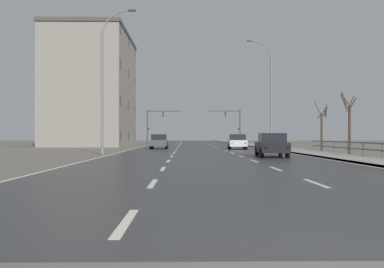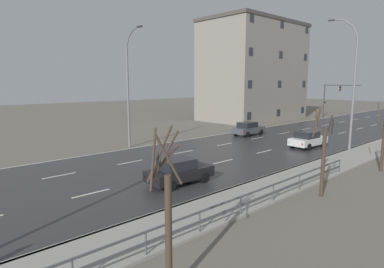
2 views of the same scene
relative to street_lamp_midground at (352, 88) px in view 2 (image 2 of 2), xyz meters
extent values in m
cube|color=#666056|center=(-7.44, 8.57, -5.67)|extent=(160.00, 160.00, 0.12)
cube|color=#303033|center=(-7.44, 20.57, -5.60)|extent=(14.00, 120.00, 0.02)
cube|color=beige|center=(-9.77, -21.23, -5.59)|extent=(0.16, 2.20, 0.01)
cube|color=beige|center=(-9.77, -15.83, -5.59)|extent=(0.16, 2.20, 0.01)
cube|color=beige|center=(-9.77, -10.43, -5.59)|extent=(0.16, 2.20, 0.01)
cube|color=beige|center=(-9.77, -5.03, -5.59)|extent=(0.16, 2.20, 0.01)
cube|color=beige|center=(-9.77, 0.37, -5.59)|extent=(0.16, 2.20, 0.01)
cube|color=beige|center=(-9.77, 5.77, -5.59)|extent=(0.16, 2.20, 0.01)
cube|color=beige|center=(-9.77, 11.17, -5.59)|extent=(0.16, 2.20, 0.01)
cube|color=beige|center=(-9.77, 16.57, -5.59)|extent=(0.16, 2.20, 0.01)
cube|color=beige|center=(-9.77, 21.97, -5.59)|extent=(0.16, 2.20, 0.01)
cube|color=beige|center=(-9.77, 27.37, -5.59)|extent=(0.16, 2.20, 0.01)
cube|color=beige|center=(-9.77, 32.77, -5.59)|extent=(0.16, 2.20, 0.01)
cube|color=beige|center=(-9.77, 38.17, -5.59)|extent=(0.16, 2.20, 0.01)
cube|color=beige|center=(-5.10, -21.23, -5.59)|extent=(0.16, 2.20, 0.01)
cube|color=beige|center=(-5.10, -15.83, -5.59)|extent=(0.16, 2.20, 0.01)
cube|color=beige|center=(-5.10, -10.43, -5.59)|extent=(0.16, 2.20, 0.01)
cube|color=beige|center=(-5.10, -5.03, -5.59)|extent=(0.16, 2.20, 0.01)
cube|color=beige|center=(-5.10, 0.37, -5.59)|extent=(0.16, 2.20, 0.01)
cube|color=beige|center=(-5.10, 5.77, -5.59)|extent=(0.16, 2.20, 0.01)
cube|color=beige|center=(-5.10, 11.17, -5.59)|extent=(0.16, 2.20, 0.01)
cube|color=beige|center=(-5.10, 16.57, -5.59)|extent=(0.16, 2.20, 0.01)
cube|color=beige|center=(-5.10, 21.97, -5.59)|extent=(0.16, 2.20, 0.01)
cube|color=beige|center=(-14.29, 20.57, -5.59)|extent=(0.16, 120.00, 0.01)
cube|color=#515459|center=(2.41, -21.47, -4.66)|extent=(0.06, 28.46, 0.08)
cube|color=#515459|center=(2.41, -21.47, -5.06)|extent=(0.06, 28.46, 0.08)
cylinder|color=#515459|center=(2.41, -22.76, -5.11)|extent=(0.07, 0.07, 1.00)
cylinder|color=#515459|center=(2.41, -20.17, -5.11)|extent=(0.07, 0.07, 1.00)
cylinder|color=#515459|center=(2.41, -17.59, -5.11)|extent=(0.07, 0.07, 1.00)
cylinder|color=#515459|center=(2.41, -15.00, -5.11)|extent=(0.07, 0.07, 1.00)
cylinder|color=#515459|center=(2.41, -12.41, -5.11)|extent=(0.07, 0.07, 1.00)
cylinder|color=#515459|center=(2.41, -9.82, -5.11)|extent=(0.07, 0.07, 1.00)
cylinder|color=#515459|center=(2.41, -7.24, -5.11)|extent=(0.07, 0.07, 1.00)
cylinder|color=slate|center=(0.16, 0.00, -0.74)|extent=(0.20, 0.20, 9.74)
cylinder|color=slate|center=(-0.05, 0.00, 4.60)|extent=(0.53, 0.11, 0.98)
cylinder|color=slate|center=(-0.69, 0.00, 5.36)|extent=(0.91, 0.11, 0.68)
cylinder|color=slate|center=(-1.62, 0.00, 5.74)|extent=(1.03, 0.11, 0.29)
cube|color=#333335|center=(-2.13, 0.00, 5.78)|extent=(0.56, 0.24, 0.12)
cylinder|color=slate|center=(-15.04, -12.64, -1.02)|extent=(0.20, 0.20, 9.18)
cylinder|color=slate|center=(-14.83, -12.64, 4.01)|extent=(0.52, 0.11, 0.94)
cylinder|color=slate|center=(-14.21, -12.64, 4.74)|extent=(0.87, 0.11, 0.66)
cylinder|color=slate|center=(-13.32, -12.64, 5.11)|extent=(0.99, 0.11, 0.28)
cube|color=#333335|center=(-12.83, -12.64, 5.15)|extent=(0.56, 0.24, 0.12)
cylinder|color=#38383A|center=(-15.34, 27.36, -2.68)|extent=(0.18, 0.18, 5.87)
cylinder|color=#38383A|center=(-12.37, 27.36, 0.01)|extent=(5.93, 0.12, 0.12)
cube|color=black|center=(-12.67, 27.36, -0.54)|extent=(0.20, 0.28, 0.80)
sphere|color=#2D2D2D|center=(-12.67, 27.21, -0.28)|extent=(0.14, 0.14, 0.14)
sphere|color=#F2AD19|center=(-12.67, 27.21, -0.54)|extent=(0.14, 0.14, 0.14)
sphere|color=#2D2D2D|center=(-12.67, 27.21, -0.80)|extent=(0.14, 0.14, 0.14)
cube|color=black|center=(-15.12, 27.31, -3.01)|extent=(0.18, 0.12, 0.32)
cube|color=silver|center=(-3.46, -0.38, -4.96)|extent=(1.95, 4.18, 0.64)
cube|color=black|center=(-3.48, -0.63, -4.34)|extent=(1.65, 2.07, 0.60)
cube|color=slate|center=(-3.43, 0.32, -4.36)|extent=(1.41, 0.15, 0.51)
cylinder|color=black|center=(-2.60, 0.86, -5.28)|extent=(0.25, 0.67, 0.66)
cylinder|color=black|center=(-4.21, 0.93, -5.28)|extent=(0.25, 0.67, 0.66)
cylinder|color=black|center=(-2.71, -1.68, -5.28)|extent=(0.25, 0.67, 0.66)
cylinder|color=black|center=(-4.33, -1.61, -5.28)|extent=(0.25, 0.67, 0.66)
cube|color=red|center=(-4.22, -2.37, -4.96)|extent=(0.16, 0.05, 0.14)
cube|color=red|center=(-2.90, -2.44, -4.96)|extent=(0.16, 0.05, 0.14)
cube|color=#474C51|center=(-11.68, 1.22, -4.96)|extent=(1.76, 4.10, 0.64)
cube|color=black|center=(-11.68, 0.97, -4.34)|extent=(1.56, 2.00, 0.60)
cube|color=slate|center=(-11.68, 1.92, -4.36)|extent=(1.40, 0.08, 0.51)
cylinder|color=black|center=(-10.87, 2.49, -5.28)|extent=(0.22, 0.66, 0.66)
cylinder|color=black|center=(-12.49, 2.49, -5.28)|extent=(0.22, 0.66, 0.66)
cylinder|color=black|center=(-10.87, -0.05, -5.28)|extent=(0.22, 0.66, 0.66)
cylinder|color=black|center=(-12.49, -0.05, -5.28)|extent=(0.22, 0.66, 0.66)
cube|color=red|center=(-12.34, -0.81, -4.96)|extent=(0.16, 0.04, 0.14)
cube|color=red|center=(-11.02, -0.81, -4.96)|extent=(0.16, 0.04, 0.14)
cube|color=black|center=(-3.18, -16.46, -4.96)|extent=(1.97, 4.19, 0.64)
cube|color=black|center=(-3.19, -16.71, -4.34)|extent=(1.66, 2.08, 0.60)
cube|color=slate|center=(-3.14, -15.76, -4.36)|extent=(1.41, 0.15, 0.51)
cylinder|color=black|center=(-2.30, -15.24, -5.28)|extent=(0.25, 0.67, 0.66)
cylinder|color=black|center=(-3.92, -15.15, -5.28)|extent=(0.25, 0.67, 0.66)
cylinder|color=black|center=(-2.44, -17.78, -5.28)|extent=(0.25, 0.67, 0.66)
cylinder|color=black|center=(-4.06, -17.69, -5.28)|extent=(0.25, 0.67, 0.66)
cube|color=red|center=(-3.95, -18.46, -4.96)|extent=(0.16, 0.05, 0.14)
cube|color=red|center=(-2.63, -18.53, -4.96)|extent=(0.16, 0.05, 0.14)
cube|color=gray|center=(-21.95, 15.46, 2.02)|extent=(10.10, 17.23, 15.27)
cube|color=#4C4742|center=(-21.95, 15.46, 9.91)|extent=(10.31, 17.57, 0.50)
cube|color=#282D38|center=(-16.88, 8.05, -4.21)|extent=(0.04, 0.90, 1.10)
cube|color=#282D38|center=(-16.88, 15.46, -4.21)|extent=(0.04, 0.90, 1.10)
cube|color=#282D38|center=(-16.88, 22.88, -4.21)|extent=(0.04, 0.90, 1.10)
cube|color=#282D38|center=(-16.88, 8.05, 0.21)|extent=(0.04, 0.90, 1.10)
cube|color=#282D38|center=(-16.88, 15.46, 0.21)|extent=(0.04, 0.90, 1.10)
cube|color=#282D38|center=(-16.88, 22.88, 0.21)|extent=(0.04, 0.90, 1.10)
cube|color=#282D38|center=(-16.88, 8.05, 4.63)|extent=(0.04, 0.90, 1.10)
cube|color=#282D38|center=(-16.88, 15.46, 4.63)|extent=(0.04, 0.90, 1.10)
cube|color=#282D38|center=(-16.88, 22.88, 4.63)|extent=(0.04, 0.90, 1.10)
cube|color=#282D38|center=(-16.88, 8.05, 9.06)|extent=(0.04, 0.90, 1.10)
cube|color=#282D38|center=(-16.88, 15.46, 9.06)|extent=(0.04, 0.90, 1.10)
cube|color=#282D38|center=(-16.88, 22.88, 9.06)|extent=(0.04, 0.90, 1.10)
cylinder|color=#423328|center=(4.51, -23.40, -3.83)|extent=(0.20, 0.20, 3.56)
cylinder|color=#423328|center=(4.08, -23.22, -1.80)|extent=(0.37, 0.92, 1.01)
cylinder|color=#423328|center=(4.79, -23.59, -1.54)|extent=(0.43, 0.63, 1.37)
cylinder|color=#423328|center=(4.23, -23.68, -1.60)|extent=(0.61, 0.64, 1.62)
cylinder|color=#423328|center=(4.11, -23.36, -1.53)|extent=(0.15, 0.87, 1.55)
cylinder|color=#423328|center=(4.15, -23.22, -1.61)|extent=(0.40, 0.80, 1.46)
cylinder|color=#423328|center=(3.64, -12.28, -3.76)|extent=(0.20, 0.20, 3.71)
cylinder|color=#423328|center=(3.93, -12.11, -1.79)|extent=(0.38, 0.65, 0.98)
cylinder|color=#423328|center=(3.24, -12.32, -1.50)|extent=(0.14, 0.85, 1.41)
cylinder|color=#423328|center=(3.25, -12.55, -1.54)|extent=(0.55, 0.85, 1.19)
cylinder|color=#423328|center=(3.17, -12.38, -1.67)|extent=(0.24, 1.00, 1.46)
cylinder|color=#423328|center=(3.80, -12.13, -1.66)|extent=(0.37, 0.41, 0.96)
cylinder|color=#423328|center=(4.07, -4.39, -3.84)|extent=(0.20, 0.20, 3.55)
cylinder|color=#423328|center=(3.66, -4.60, -1.66)|extent=(0.45, 0.89, 1.42)
camera|label=1|loc=(-8.83, -44.02, -4.24)|focal=39.37mm
camera|label=2|loc=(11.24, -28.67, 0.43)|focal=30.31mm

